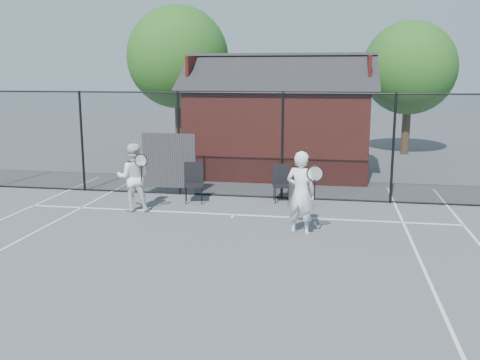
% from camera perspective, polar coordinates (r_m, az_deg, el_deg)
% --- Properties ---
extents(ground, '(80.00, 80.00, 0.00)m').
position_cam_1_polar(ground, '(10.68, -3.66, -7.84)').
color(ground, '#494D54').
rests_on(ground, ground).
extents(court_lines, '(11.02, 18.00, 0.01)m').
position_cam_1_polar(court_lines, '(9.48, -5.57, -10.37)').
color(court_lines, silver).
rests_on(court_lines, ground).
extents(fence, '(22.04, 3.00, 3.00)m').
position_cam_1_polar(fence, '(15.18, -0.39, 3.54)').
color(fence, black).
rests_on(fence, ground).
extents(clubhouse, '(6.50, 4.36, 4.19)m').
position_cam_1_polar(clubhouse, '(18.99, 4.22, 5.56)').
color(clubhouse, maroon).
rests_on(clubhouse, ground).
extents(tree_left, '(4.48, 4.48, 6.44)m').
position_cam_1_polar(tree_left, '(24.31, -6.66, 12.86)').
color(tree_left, '#2F2212').
rests_on(tree_left, ground).
extents(tree_right, '(3.97, 3.97, 5.70)m').
position_cam_1_polar(tree_right, '(24.49, 17.63, 11.28)').
color(tree_right, '#2F2212').
rests_on(tree_right, ground).
extents(player_front, '(0.89, 0.71, 1.86)m').
position_cam_1_polar(player_front, '(11.78, 6.52, -1.36)').
color(player_front, silver).
rests_on(player_front, ground).
extents(player_back, '(1.03, 0.88, 1.76)m').
position_cam_1_polar(player_back, '(13.98, -11.30, 0.29)').
color(player_back, white).
rests_on(player_back, ground).
extents(chair_left, '(0.63, 0.64, 1.07)m').
position_cam_1_polar(chair_left, '(14.70, -4.97, -0.37)').
color(chair_left, black).
rests_on(chair_left, ground).
extents(chair_right, '(0.58, 0.60, 1.01)m').
position_cam_1_polar(chair_right, '(14.77, 4.51, -0.42)').
color(chair_right, black).
rests_on(chair_right, ground).
extents(waste_bin, '(0.44, 0.44, 0.62)m').
position_cam_1_polar(waste_bin, '(14.34, 6.03, -1.60)').
color(waste_bin, '#252525').
rests_on(waste_bin, ground).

